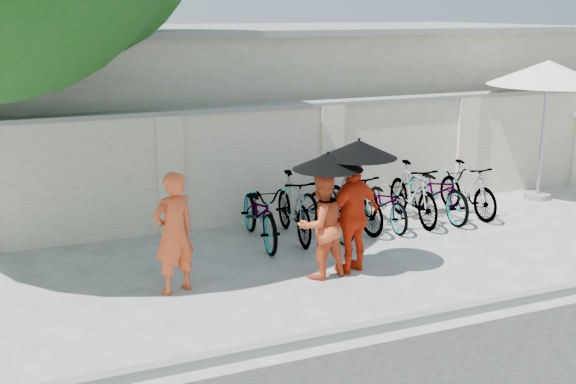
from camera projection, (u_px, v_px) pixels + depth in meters
name	position (u px, v px, depth m)	size (l,w,h in m)	color
ground	(300.00, 285.00, 9.95)	(80.00, 80.00, 0.00)	#BBBBB9
kerb	(360.00, 330.00, 8.42)	(40.00, 0.16, 0.12)	gray
compound_wall	(278.00, 164.00, 12.93)	(20.00, 0.30, 2.00)	beige
building_behind	(254.00, 103.00, 16.55)	(14.00, 6.00, 3.20)	beige
monk_left	(174.00, 233.00, 9.52)	(0.60, 0.40, 1.66)	#E25124
monk_center	(321.00, 225.00, 10.09)	(0.74, 0.58, 1.53)	#DC4E25
parasol_center	(328.00, 161.00, 9.81)	(0.98, 0.98, 0.93)	black
monk_right	(353.00, 215.00, 10.29)	(0.98, 0.41, 1.68)	red
parasol_right	(359.00, 149.00, 9.98)	(1.07, 1.07, 0.99)	black
patio_umbrella	(548.00, 74.00, 13.89)	(3.00, 3.00, 2.74)	gray
bike_0	(260.00, 212.00, 11.63)	(0.68, 1.95, 1.02)	#9D9BB0
bike_1	(294.00, 207.00, 11.83)	(0.51, 1.82, 1.09)	#9D9BB0
bike_2	(327.00, 209.00, 12.04)	(0.61, 1.75, 0.92)	#9D9BB0
bike_3	(354.00, 200.00, 12.35)	(0.49, 1.73, 1.04)	#9D9BB0
bike_4	(385.00, 202.00, 12.54)	(0.58, 1.67, 0.87)	#9D9BB0
bike_5	(413.00, 193.00, 12.76)	(0.50, 1.78, 1.07)	#9D9BB0
bike_6	(438.00, 191.00, 13.06)	(0.67, 1.92, 1.01)	#9D9BB0
bike_7	(468.00, 189.00, 13.20)	(0.47, 1.66, 0.99)	#9D9BB0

